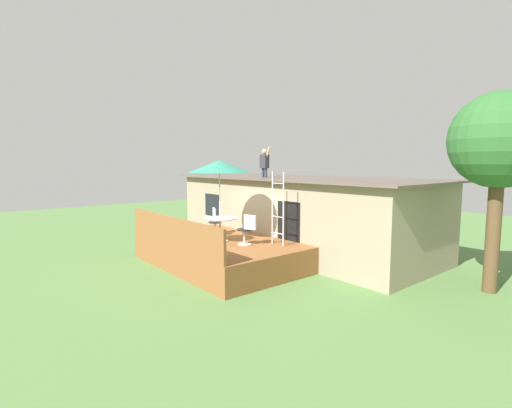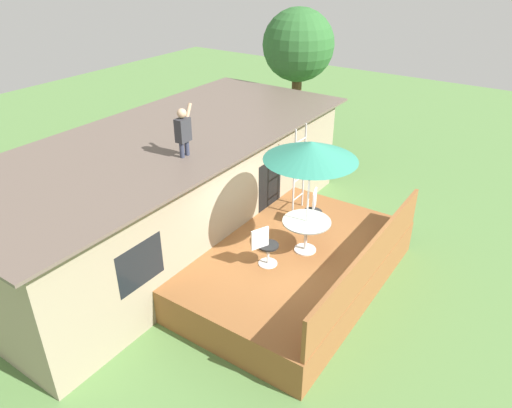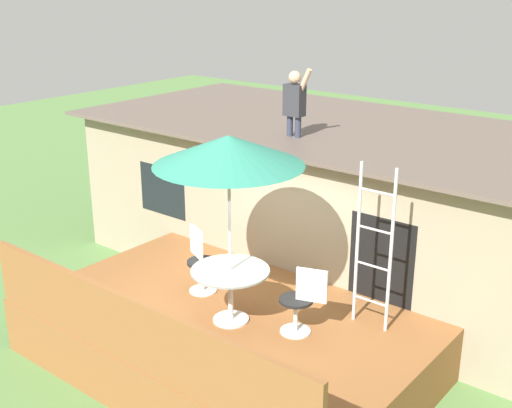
{
  "view_description": "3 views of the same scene",
  "coord_description": "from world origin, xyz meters",
  "views": [
    {
      "loc": [
        9.75,
        -6.6,
        3.24
      ],
      "look_at": [
        0.4,
        1.14,
        1.91
      ],
      "focal_mm": 26.12,
      "sensor_mm": 36.0,
      "label": 1
    },
    {
      "loc": [
        -7.61,
        -4.15,
        6.73
      ],
      "look_at": [
        -0.04,
        1.0,
        1.7
      ],
      "focal_mm": 33.47,
      "sensor_mm": 36.0,
      "label": 2
    },
    {
      "loc": [
        5.36,
        -6.05,
        5.19
      ],
      "look_at": [
        -0.42,
        1.15,
        1.97
      ],
      "focal_mm": 46.28,
      "sensor_mm": 36.0,
      "label": 3
    }
  ],
  "objects": [
    {
      "name": "patio_chair_left",
      "position": [
        -0.76,
        0.28,
        1.26
      ],
      "size": [
        0.59,
        0.44,
        0.92
      ],
      "rotation": [
        0.0,
        0.0,
        -0.42
      ],
      "color": "silver",
      "rests_on": "deck"
    },
    {
      "name": "patio_chair_right",
      "position": [
        1.11,
        0.17,
        1.26
      ],
      "size": [
        0.6,
        0.44,
        0.92
      ],
      "rotation": [
        0.0,
        0.0,
        -2.81
      ],
      "color": "silver",
      "rests_on": "deck"
    },
    {
      "name": "house",
      "position": [
        0.0,
        3.6,
        1.36
      ],
      "size": [
        10.5,
        4.5,
        2.72
      ],
      "color": "gray",
      "rests_on": "ground"
    },
    {
      "name": "backyard_tree",
      "position": [
        6.49,
        3.77,
        3.75
      ],
      "size": [
        2.35,
        2.35,
        4.98
      ],
      "color": "brown",
      "rests_on": "ground"
    },
    {
      "name": "ground_plane",
      "position": [
        0.0,
        0.0,
        0.0
      ],
      "size": [
        40.0,
        40.0,
        0.0
      ],
      "primitive_type": "plane",
      "color": "#567F42"
    },
    {
      "name": "patio_umbrella",
      "position": [
        0.19,
        -0.15,
        3.15
      ],
      "size": [
        1.9,
        1.9,
        2.54
      ],
      "color": "silver",
      "rests_on": "deck"
    },
    {
      "name": "patio_table",
      "position": [
        0.19,
        -0.15,
        1.39
      ],
      "size": [
        1.04,
        1.04,
        0.74
      ],
      "color": "silver",
      "rests_on": "deck"
    },
    {
      "name": "person_figure",
      "position": [
        -0.65,
        2.42,
        3.33
      ],
      "size": [
        0.47,
        0.2,
        1.11
      ],
      "color": "#33384C",
      "rests_on": "house"
    },
    {
      "name": "deck",
      "position": [
        0.0,
        0.0,
        0.4
      ],
      "size": [
        5.45,
        3.48,
        0.8
      ],
      "primitive_type": "cube",
      "color": "brown",
      "rests_on": "ground"
    },
    {
      "name": "deck_railing",
      "position": [
        0.0,
        -1.69,
        1.25
      ],
      "size": [
        5.35,
        0.08,
        0.9
      ],
      "primitive_type": "cube",
      "color": "brown",
      "rests_on": "deck"
    },
    {
      "name": "step_ladder",
      "position": [
        1.69,
        0.91,
        1.9
      ],
      "size": [
        0.52,
        0.04,
        2.2
      ],
      "color": "silver",
      "rests_on": "deck"
    }
  ]
}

